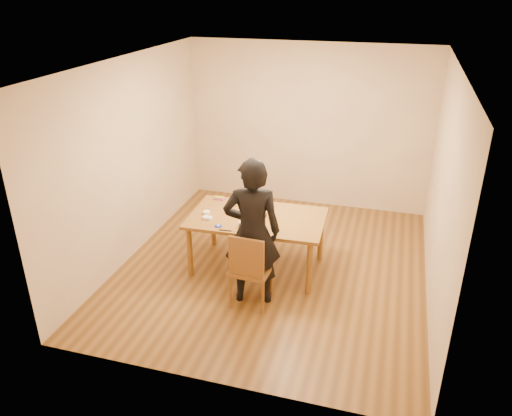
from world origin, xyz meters
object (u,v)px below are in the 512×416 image
(dining_table, at_px, (257,218))
(cake, at_px, (256,212))
(dining_chair, at_px, (251,269))
(cake_plate, at_px, (256,215))
(person, at_px, (252,232))

(dining_table, xyz_separation_m, cake, (-0.02, 0.02, 0.08))
(dining_chair, height_order, cake, cake)
(dining_table, relative_size, dining_chair, 3.75)
(cake_plate, bearing_deg, dining_table, -50.38)
(dining_table, distance_m, dining_chair, 0.84)
(dining_table, distance_m, cake, 0.08)
(cake_plate, height_order, person, person)
(person, bearing_deg, cake, -92.06)
(dining_table, relative_size, cake, 8.53)
(dining_table, height_order, person, person)
(dining_table, relative_size, cake_plate, 6.30)
(dining_chair, xyz_separation_m, cake, (-0.17, 0.80, 0.36))
(dining_chair, height_order, person, person)
(dining_chair, distance_m, person, 0.46)
(dining_table, bearing_deg, dining_chair, -81.17)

